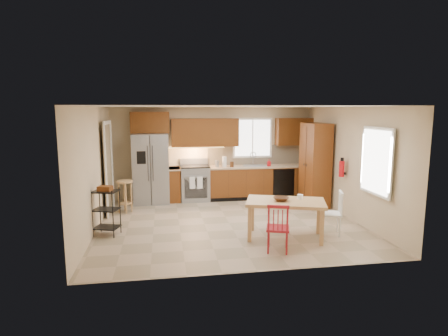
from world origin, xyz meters
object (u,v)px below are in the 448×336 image
dining_table (285,220)px  table_bowl (281,201)px  chair_red (278,227)px  table_jar (300,198)px  refrigerator (151,169)px  soap_bottle (269,163)px  range_stove (195,184)px  fire_extinguisher (342,169)px  pantry (315,165)px  chair_white (331,213)px  utility_cart (106,212)px  bar_stool (125,197)px

dining_table → table_bowl: table_bowl is taller
dining_table → chair_red: chair_red is taller
chair_red → table_jar: chair_red is taller
refrigerator → table_bowl: 4.07m
soap_bottle → table_jar: soap_bottle is taller
table_bowl → range_stove: bearing=112.6°
soap_bottle → refrigerator: bearing=179.5°
chair_red → table_jar: 1.05m
chair_red → dining_table: bearing=79.7°
fire_extinguisher → range_stove: bearing=147.4°
pantry → chair_white: 2.39m
chair_red → table_bowl: 0.76m
chair_red → soap_bottle: bearing=94.4°
refrigerator → chair_white: refrigerator is taller
pantry → chair_white: (-0.58, -2.23, -0.62)m
refrigerator → range_stove: refrigerator is taller
table_bowl → table_jar: bearing=12.5°
soap_bottle → dining_table: bearing=-100.4°
pantry → fire_extinguisher: (0.20, -1.05, 0.05)m
range_stove → utility_cart: utility_cart is taller
refrigerator → bar_stool: 1.18m
chair_white → utility_cart: utility_cart is taller
pantry → table_jar: (-1.21, -2.19, -0.30)m
range_stove → soap_bottle: size_ratio=4.82×
fire_extinguisher → table_jar: 1.85m
fire_extinguisher → utility_cart: fire_extinguisher is taller
dining_table → table_jar: bearing=34.0°
chair_red → utility_cart: utility_cart is taller
chair_red → bar_stool: 4.13m
refrigerator → fire_extinguisher: 4.76m
utility_cart → chair_white: bearing=9.5°
refrigerator → range_stove: size_ratio=1.98×
soap_bottle → bar_stool: size_ratio=0.25×
chair_white → utility_cart: size_ratio=0.93×
soap_bottle → chair_red: bearing=-103.7°
table_bowl → bar_stool: bearing=143.0°
fire_extinguisher → pantry: bearing=100.8°
table_bowl → table_jar: 0.42m
soap_bottle → pantry: (0.95, -0.90, 0.05)m
table_jar → bar_stool: size_ratio=0.15×
dining_table → bar_stool: bearing=161.9°
chair_red → refrigerator: bearing=138.3°
refrigerator → table_jar: bearing=-46.9°
range_stove → bar_stool: 1.98m
table_jar → bar_stool: bearing=147.4°
utility_cart → table_jar: bearing=8.7°
range_stove → table_jar: size_ratio=7.84×
pantry → bar_stool: (-4.73, 0.06, -0.67)m
refrigerator → utility_cart: bearing=-107.8°
bar_stool → utility_cart: (-0.20, -1.62, 0.08)m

